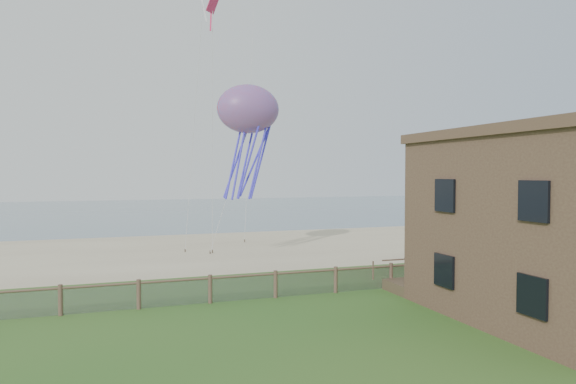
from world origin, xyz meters
name	(u,v)px	position (x,y,z in m)	size (l,w,h in m)	color
ground	(329,337)	(0.00, 0.00, 0.00)	(160.00, 160.00, 0.00)	#295A1E
sand_beach	(210,249)	(0.00, 22.00, 0.00)	(72.00, 20.00, 0.02)	tan
ocean	(158,210)	(0.00, 66.00, 0.00)	(160.00, 68.00, 0.02)	slate
chainlink_fence	(276,286)	(0.00, 6.00, 0.55)	(36.20, 0.20, 1.25)	#4E382B
motel_deck	(519,278)	(13.00, 5.00, 0.25)	(15.00, 2.00, 0.50)	brown
picnic_table	(440,282)	(8.13, 5.00, 0.36)	(1.73, 1.31, 0.73)	brown
octopus_kite	(248,140)	(1.55, 16.68, 7.88)	(3.84, 2.71, 7.91)	red
kite_red	(213,11)	(-0.89, 16.09, 15.83)	(1.05, 0.70, 1.92)	#DA2657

